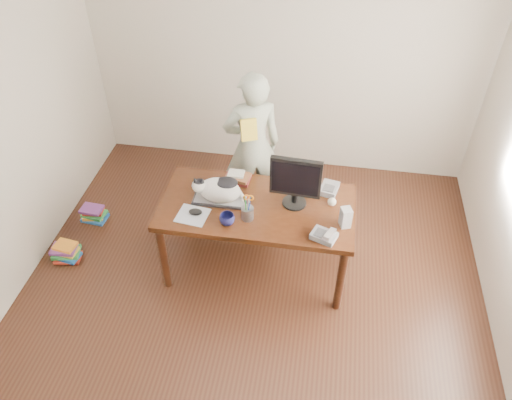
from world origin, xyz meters
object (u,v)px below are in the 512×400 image
at_px(book_pile_b, 94,214).
at_px(speaker, 346,217).
at_px(desk, 258,212).
at_px(pen_cup, 248,212).
at_px(keyboard, 220,200).
at_px(monitor, 296,180).
at_px(book_pile_a, 66,252).
at_px(phone, 324,236).
at_px(baseball, 332,202).
at_px(calculator, 329,189).
at_px(cat, 218,189).
at_px(mouse, 195,212).
at_px(book_stack, 238,177).
at_px(person, 252,146).
at_px(coffee_mug, 227,219).

bearing_deg(book_pile_b, speaker, -10.97).
xyz_separation_m(desk, pen_cup, (-0.05, -0.24, 0.22)).
distance_m(keyboard, monitor, 0.66).
bearing_deg(book_pile_a, phone, -2.20).
bearing_deg(book_pile_b, baseball, -6.12).
xyz_separation_m(calculator, book_pile_a, (-2.33, -0.48, -0.69)).
height_order(baseball, book_pile_a, baseball).
distance_m(cat, monitor, 0.64).
bearing_deg(book_pile_b, cat, -14.17).
xyz_separation_m(mouse, speaker, (1.19, 0.06, 0.06)).
distance_m(cat, baseball, 0.94).
distance_m(desk, book_stack, 0.35).
relative_size(book_stack, book_pile_a, 0.87).
bearing_deg(baseball, keyboard, -173.65).
relative_size(phone, person, 0.15).
xyz_separation_m(cat, coffee_mug, (0.12, -0.25, -0.08)).
height_order(monitor, baseball, monitor).
relative_size(speaker, book_stack, 0.73).
relative_size(desk, book_pile_a, 5.92).
distance_m(book_stack, book_pile_b, 1.67).
distance_m(baseball, calculator, 0.18).
xyz_separation_m(keyboard, cat, (-0.01, -0.00, 0.12)).
relative_size(mouse, calculator, 0.57).
bearing_deg(calculator, desk, -148.70).
relative_size(mouse, phone, 0.53).
xyz_separation_m(calculator, person, (-0.75, 0.53, -0.02)).
height_order(monitor, book_pile_b, monitor).
height_order(monitor, phone, monitor).
relative_size(cat, coffee_mug, 3.75).
bearing_deg(monitor, mouse, -159.11).
relative_size(book_stack, book_pile_b, 0.91).
xyz_separation_m(desk, person, (-0.18, 0.73, 0.16)).
relative_size(keyboard, coffee_mug, 3.86).
relative_size(speaker, calculator, 0.82).
bearing_deg(calculator, book_pile_b, -169.54).
distance_m(keyboard, book_pile_b, 1.61).
bearing_deg(keyboard, phone, -19.06).
distance_m(monitor, pen_cup, 0.45).
xyz_separation_m(coffee_mug, calculator, (0.77, 0.53, -0.02)).
distance_m(desk, monitor, 0.51).
xyz_separation_m(monitor, pen_cup, (-0.35, -0.22, -0.19)).
bearing_deg(keyboard, desk, 13.66).
distance_m(person, book_pile_a, 1.99).
distance_m(coffee_mug, book_stack, 0.54).
relative_size(book_pile_a, book_pile_b, 1.05).
xyz_separation_m(mouse, book_stack, (0.25, 0.47, 0.01)).
height_order(pen_cup, book_pile_b, pen_cup).
distance_m(baseball, book_pile_b, 2.45).
distance_m(book_stack, person, 0.52).
distance_m(baseball, book_stack, 0.84).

